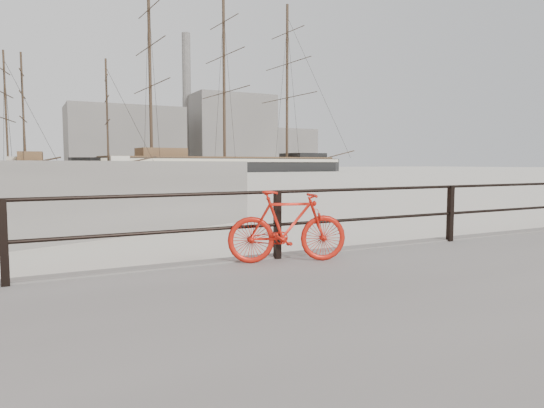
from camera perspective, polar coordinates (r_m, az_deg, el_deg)
name	(u,v)px	position (r m, az deg, el deg)	size (l,w,h in m)	color
ground	(442,259)	(9.45, 19.42, -6.10)	(400.00, 400.00, 0.00)	white
guardrail	(450,213)	(9.23, 20.24, -1.04)	(28.00, 0.10, 1.00)	black
bicycle	(288,226)	(6.82, 1.85, -2.64)	(1.69, 0.25, 1.02)	red
barque_black	(225,172)	(96.65, -5.58, 3.75)	(64.57, 21.13, 36.22)	black
schooner_mid	(69,175)	(80.19, -22.81, 3.19)	(25.66, 10.86, 18.75)	beige
industrial_west	(125,138)	(148.96, -16.93, 7.39)	(32.00, 18.00, 18.00)	gray
industrial_mid	(230,132)	(163.80, -5.01, 8.38)	(26.00, 20.00, 24.00)	gray
industrial_east	(283,149)	(177.94, 1.31, 6.50)	(20.00, 16.00, 14.00)	gray
smokestack	(187,102)	(165.03, -9.98, 11.79)	(2.80, 2.80, 44.00)	gray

